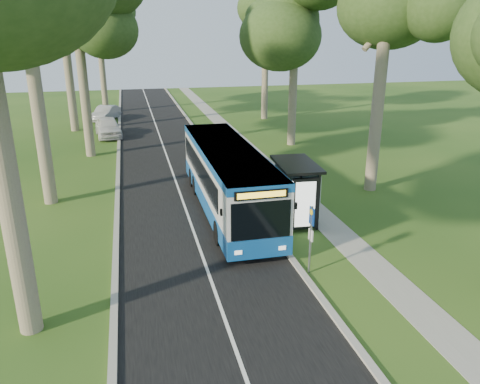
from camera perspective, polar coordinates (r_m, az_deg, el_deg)
The scene contains 15 objects.
ground at distance 20.65m, azimuth 4.95°, elevation -6.44°, with size 120.00×120.00×0.00m, color #264B17.
road at distance 29.14m, azimuth -7.81°, elevation 1.20°, with size 7.00×100.00×0.02m, color black.
kerb_east at distance 29.64m, azimuth -1.07°, elevation 1.78°, with size 0.25×100.00×0.12m, color #9E9B93.
kerb_west at distance 29.03m, azimuth -14.69°, elevation 0.77°, with size 0.25×100.00×0.12m, color #9E9B93.
centre_line at distance 29.14m, azimuth -7.81°, elevation 1.22°, with size 0.12×100.00×0.01m, color white.
footpath at distance 30.41m, azimuth 4.46°, elevation 2.08°, with size 1.50×100.00×0.02m, color gray.
bus at distance 23.80m, azimuth -1.59°, elevation 1.64°, with size 2.69×12.71×3.37m.
bus_stop_sign at distance 17.82m, azimuth 8.64°, elevation -4.91°, with size 0.09×0.39×2.74m.
bus_shelter at distance 22.36m, azimuth 7.59°, elevation 1.17°, with size 2.06×3.50×2.91m.
litter_bin at distance 27.04m, azimuth 2.34°, elevation 0.92°, with size 0.51×0.51×0.89m.
car_white at distance 43.02m, azimuth -15.78°, elevation 7.63°, with size 2.02×5.02×1.71m, color silver.
car_silver at distance 50.96m, azimuth -16.06°, elevation 9.20°, with size 1.61×4.62×1.52m, color #A9ACB1.
tree_west_e at distance 55.72m, azimuth -17.02°, elevation 19.97°, with size 5.20×5.20×14.13m.
tree_east_c at distance 37.92m, azimuth 6.84°, elevation 21.43°, with size 5.20×5.20×14.17m.
tree_east_d at distance 49.70m, azimuth 3.19°, elevation 21.18°, with size 5.20×5.20×14.45m.
Camera 1 is at (-6.03, -17.64, 8.88)m, focal length 35.00 mm.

